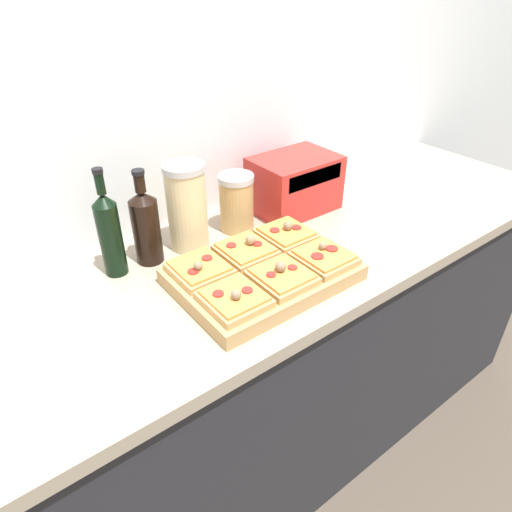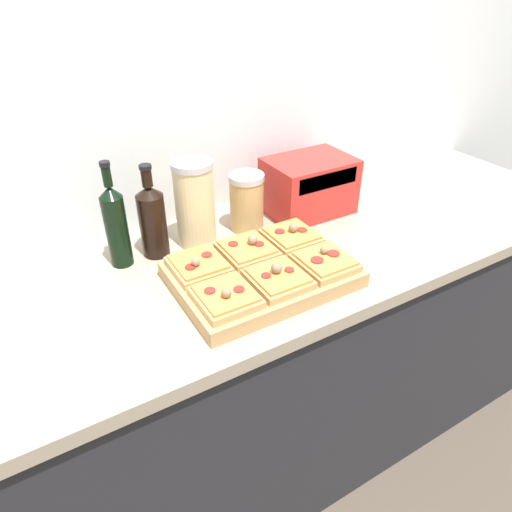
% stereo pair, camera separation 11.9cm
% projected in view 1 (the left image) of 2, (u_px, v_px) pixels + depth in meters
% --- Properties ---
extents(wall_back, '(6.00, 0.06, 2.50)m').
position_uv_depth(wall_back, '(152.00, 117.00, 1.31)').
color(wall_back, silver).
rests_on(wall_back, ground_plane).
extents(kitchen_counter, '(2.63, 0.67, 0.91)m').
position_uv_depth(kitchen_counter, '(230.00, 382.00, 1.50)').
color(kitchen_counter, '#232328').
rests_on(kitchen_counter, ground_plane).
extents(cutting_board, '(0.45, 0.32, 0.04)m').
position_uv_depth(cutting_board, '(263.00, 274.00, 1.20)').
color(cutting_board, tan).
rests_on(cutting_board, kitchen_counter).
extents(pizza_slice_back_left, '(0.13, 0.14, 0.05)m').
position_uv_depth(pizza_slice_back_left, '(200.00, 269.00, 1.16)').
color(pizza_slice_back_left, tan).
rests_on(pizza_slice_back_left, cutting_board).
extents(pizza_slice_back_center, '(0.13, 0.14, 0.06)m').
position_uv_depth(pizza_slice_back_center, '(246.00, 250.00, 1.23)').
color(pizza_slice_back_center, tan).
rests_on(pizza_slice_back_center, cutting_board).
extents(pizza_slice_back_right, '(0.13, 0.14, 0.05)m').
position_uv_depth(pizza_slice_back_right, '(286.00, 234.00, 1.30)').
color(pizza_slice_back_right, tan).
rests_on(pizza_slice_back_right, cutting_board).
extents(pizza_slice_front_left, '(0.13, 0.14, 0.05)m').
position_uv_depth(pizza_slice_front_left, '(234.00, 298.00, 1.05)').
color(pizza_slice_front_left, tan).
rests_on(pizza_slice_front_left, cutting_board).
extents(pizza_slice_front_center, '(0.13, 0.14, 0.06)m').
position_uv_depth(pizza_slice_front_center, '(282.00, 276.00, 1.13)').
color(pizza_slice_front_center, tan).
rests_on(pizza_slice_front_center, cutting_board).
extents(pizza_slice_front_right, '(0.13, 0.14, 0.05)m').
position_uv_depth(pizza_slice_front_right, '(324.00, 257.00, 1.20)').
color(pizza_slice_front_right, tan).
rests_on(pizza_slice_front_right, cutting_board).
extents(olive_oil_bottle, '(0.06, 0.06, 0.30)m').
position_uv_depth(olive_oil_bottle, '(110.00, 233.00, 1.18)').
color(olive_oil_bottle, black).
rests_on(olive_oil_bottle, kitchen_counter).
extents(wine_bottle, '(0.08, 0.08, 0.27)m').
position_uv_depth(wine_bottle, '(146.00, 226.00, 1.23)').
color(wine_bottle, black).
rests_on(wine_bottle, kitchen_counter).
extents(grain_jar_tall, '(0.12, 0.12, 0.26)m').
position_uv_depth(grain_jar_tall, '(187.00, 207.00, 1.29)').
color(grain_jar_tall, beige).
rests_on(grain_jar_tall, kitchen_counter).
extents(grain_jar_short, '(0.11, 0.11, 0.18)m').
position_uv_depth(grain_jar_short, '(236.00, 203.00, 1.40)').
color(grain_jar_short, tan).
rests_on(grain_jar_short, kitchen_counter).
extents(toaster_oven, '(0.30, 0.20, 0.18)m').
position_uv_depth(toaster_oven, '(294.00, 183.00, 1.52)').
color(toaster_oven, red).
rests_on(toaster_oven, kitchen_counter).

